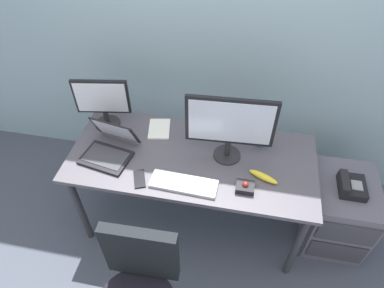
# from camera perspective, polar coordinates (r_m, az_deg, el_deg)

# --- Properties ---
(ground_plane) EXTENTS (8.00, 8.00, 0.00)m
(ground_plane) POSITION_cam_1_polar(r_m,az_deg,el_deg) (2.83, 0.00, -12.42)
(ground_plane) COLOR #454B58
(back_wall) EXTENTS (6.00, 0.10, 2.80)m
(back_wall) POSITION_cam_1_polar(r_m,az_deg,el_deg) (2.43, 3.39, 21.01)
(back_wall) COLOR #90ADB7
(back_wall) RESTS_ON ground
(desk) EXTENTS (1.63, 0.72, 0.75)m
(desk) POSITION_cam_1_polar(r_m,az_deg,el_deg) (2.30, 0.00, -3.48)
(desk) COLOR #504B54
(desk) RESTS_ON ground
(file_cabinet) EXTENTS (0.42, 0.53, 0.58)m
(file_cabinet) POSITION_cam_1_polar(r_m,az_deg,el_deg) (2.74, 23.25, -10.40)
(file_cabinet) COLOR #5D5A67
(file_cabinet) RESTS_ON ground
(desk_phone) EXTENTS (0.17, 0.20, 0.09)m
(desk_phone) POSITION_cam_1_polar(r_m,az_deg,el_deg) (2.48, 25.22, -6.39)
(desk_phone) COLOR black
(desk_phone) RESTS_ON file_cabinet
(monitor_main) EXTENTS (0.55, 0.18, 0.47)m
(monitor_main) POSITION_cam_1_polar(r_m,az_deg,el_deg) (2.06, 6.43, 3.23)
(monitor_main) COLOR #262628
(monitor_main) RESTS_ON desk
(monitor_side) EXTENTS (0.37, 0.18, 0.38)m
(monitor_side) POSITION_cam_1_polar(r_m,az_deg,el_deg) (2.41, -14.87, 7.01)
(monitor_side) COLOR #262628
(monitor_side) RESTS_ON desk
(keyboard) EXTENTS (0.42, 0.15, 0.03)m
(keyboard) POSITION_cam_1_polar(r_m,az_deg,el_deg) (2.08, -1.40, -6.68)
(keyboard) COLOR silver
(keyboard) RESTS_ON desk
(laptop) EXTENTS (0.36, 0.36, 0.22)m
(laptop) POSITION_cam_1_polar(r_m,az_deg,el_deg) (2.29, -13.76, -0.60)
(laptop) COLOR black
(laptop) RESTS_ON desk
(trackball_mouse) EXTENTS (0.11, 0.09, 0.07)m
(trackball_mouse) POSITION_cam_1_polar(r_m,az_deg,el_deg) (2.07, 8.91, -7.15)
(trackball_mouse) COLOR black
(trackball_mouse) RESTS_ON desk
(coffee_mug) EXTENTS (0.10, 0.09, 0.10)m
(coffee_mug) POSITION_cam_1_polar(r_m,az_deg,el_deg) (2.34, 11.55, 1.12)
(coffee_mug) COLOR #2D5784
(coffee_mug) RESTS_ON desk
(paper_notepad) EXTENTS (0.18, 0.23, 0.01)m
(paper_notepad) POSITION_cam_1_polar(r_m,az_deg,el_deg) (2.43, -5.54, 2.55)
(paper_notepad) COLOR white
(paper_notepad) RESTS_ON desk
(cell_phone) EXTENTS (0.11, 0.16, 0.01)m
(cell_phone) POSITION_cam_1_polar(r_m,az_deg,el_deg) (2.13, -8.85, -5.81)
(cell_phone) COLOR black
(cell_phone) RESTS_ON desk
(banana) EXTENTS (0.19, 0.11, 0.04)m
(banana) POSITION_cam_1_polar(r_m,az_deg,el_deg) (2.15, 11.93, -5.42)
(banana) COLOR yellow
(banana) RESTS_ON desk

